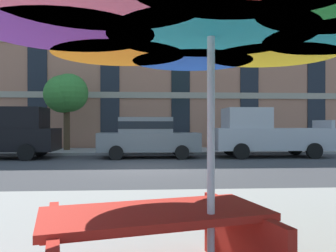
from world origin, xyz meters
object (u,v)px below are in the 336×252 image
at_px(pickup_silver, 265,134).
at_px(patio_umbrella, 211,13).
at_px(street_tree_left, 66,94).
at_px(picnic_table, 155,245).
at_px(pickup_black, 2,135).
at_px(sedan_gray, 148,136).

bearing_deg(pickup_silver, patio_umbrella, -111.00).
xyz_separation_m(street_tree_left, patio_umbrella, (4.65, -15.93, -0.75)).
xyz_separation_m(pickup_silver, street_tree_left, (-9.52, 3.23, 2.04)).
height_order(street_tree_left, patio_umbrella, street_tree_left).
bearing_deg(picnic_table, street_tree_left, 104.97).
relative_size(street_tree_left, picnic_table, 1.96).
height_order(pickup_black, picnic_table, pickup_black).
distance_m(street_tree_left, patio_umbrella, 16.61).
bearing_deg(street_tree_left, picnic_table, -75.03).
bearing_deg(pickup_black, street_tree_left, 58.36).
height_order(pickup_black, pickup_silver, same).
xyz_separation_m(street_tree_left, picnic_table, (4.22, -15.79, -2.58)).
relative_size(pickup_black, street_tree_left, 1.23).
xyz_separation_m(pickup_black, street_tree_left, (1.99, 3.23, 2.04)).
bearing_deg(pickup_black, picnic_table, -63.68).
distance_m(pickup_black, sedan_gray, 6.25).
bearing_deg(pickup_silver, pickup_black, 180.00).
xyz_separation_m(patio_umbrella, picnic_table, (-0.43, 0.14, -1.83)).
relative_size(pickup_silver, street_tree_left, 1.23).
xyz_separation_m(sedan_gray, patio_umbrella, (0.39, -12.70, 1.37)).
distance_m(pickup_silver, street_tree_left, 10.26).
height_order(street_tree_left, picnic_table, street_tree_left).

